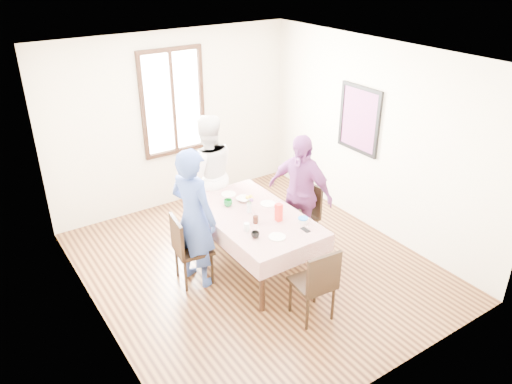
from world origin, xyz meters
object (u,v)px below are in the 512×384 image
chair_far (209,201)px  person_right (299,194)px  person_left (193,218)px  dining_table (254,241)px  person_far (209,175)px  chair_left (193,249)px  chair_near (312,282)px  chair_right (300,217)px

chair_far → person_right: (0.76, -1.11, 0.37)m
chair_far → person_left: bearing=51.4°
dining_table → person_right: person_right is taller
chair_far → person_far: 0.42m
dining_table → person_right: 0.88m
person_left → person_right: (1.52, -0.11, -0.06)m
chair_far → person_right: person_right is taller
person_far → person_right: 1.33m
person_right → dining_table: bearing=-105.4°
chair_left → person_right: bearing=93.7°
chair_near → person_right: 1.48m
person_left → person_far: bearing=-57.5°
person_far → chair_near: bearing=104.7°
chair_right → person_left: 1.60m
person_left → person_far: person_left is taller
chair_left → person_right: 1.59m
chair_near → person_far: (0.00, 2.31, 0.42)m
dining_table → chair_left: 0.80m
chair_right → person_far: (-0.78, 1.09, 0.42)m
chair_near → person_far: 2.35m
chair_left → chair_far: bearing=149.8°
dining_table → person_left: (-0.76, 0.16, 0.50)m
chair_far → person_far: (0.00, -0.02, 0.42)m
dining_table → chair_right: bearing=3.9°
person_left → person_right: person_left is taller
chair_left → person_left: person_left is taller
person_right → person_left: bearing=-113.3°
chair_left → chair_right: (1.56, -0.11, 0.00)m
chair_left → person_right: person_right is taller
dining_table → chair_left: (-0.78, 0.16, 0.08)m
chair_left → person_far: person_far is taller
chair_near → person_right: (0.76, 1.22, 0.37)m
chair_far → chair_left: bearing=50.7°
chair_near → person_left: bearing=124.8°
chair_left → chair_right: same height
dining_table → chair_near: (0.00, -1.17, 0.08)m
chair_left → chair_far: (0.78, 1.01, 0.00)m
dining_table → chair_right: size_ratio=1.86×
person_right → chair_right: bearing=70.7°
person_right → chair_far: bearing=-165.0°
chair_right → person_far: 1.41m
chair_left → chair_right: 1.56m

